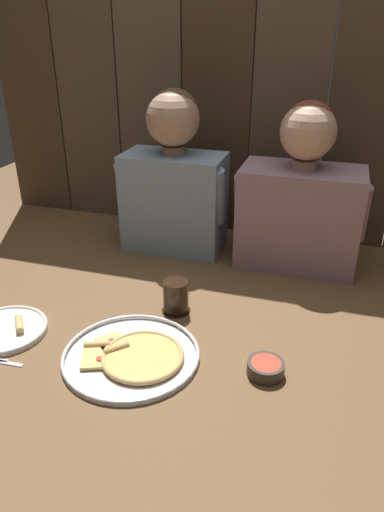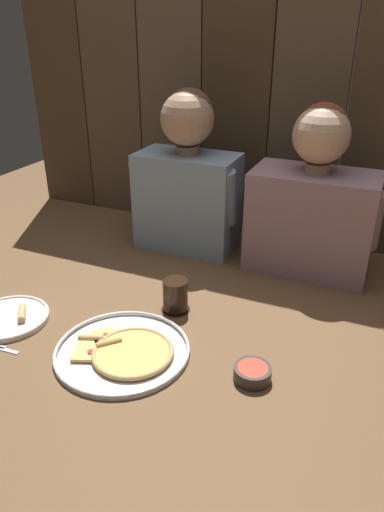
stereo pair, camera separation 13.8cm
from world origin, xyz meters
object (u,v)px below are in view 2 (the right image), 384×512
Objects in this scene: diner_left at (187,178)px; diner_right at (313,202)px; dipping_bowl at (252,372)px; dinner_plate at (9,318)px; pizza_tray at (125,351)px; drinking_glass at (175,296)px.

diner_left is 1.04× the size of diner_right.
dipping_bowl is 0.16× the size of diner_left.
diner_right is (0.74, 0.69, 0.24)m from dinner_plate.
diner_left reaches higher than pizza_tray.
dipping_bowl is (0.34, 0.04, 0.01)m from pizza_tray.
pizza_tray is at bearing -116.55° from diner_right.
diner_right is at bearing 43.01° from dinner_plate.
dinner_plate is (-0.40, -0.00, -0.00)m from pizza_tray.
pizza_tray is 3.54× the size of drinking_glass.
diner_left is (-0.12, 0.69, 0.27)m from pizza_tray.
dipping_bowl is at bearing -90.09° from diner_right.
dinner_plate is 0.50m from drinking_glass.
dinner_plate is 2.50× the size of dipping_bowl.
diner_left reaches higher than diner_right.
pizza_tray is at bearing -173.10° from dipping_bowl.
diner_left is (-0.16, 0.44, 0.23)m from drinking_glass.
dipping_bowl is 0.69m from diner_right.
dinner_plate is at bearing -111.65° from diner_left.
dipping_bowl reaches higher than dinner_plate.
pizza_tray is 0.75m from diner_left.
drinking_glass is at bearing 30.21° from dinner_plate.
drinking_glass is 0.57m from diner_right.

